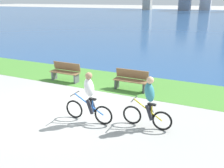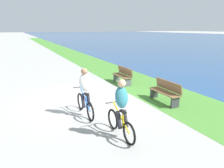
% 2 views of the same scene
% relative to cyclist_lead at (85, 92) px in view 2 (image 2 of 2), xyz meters
% --- Properties ---
extents(ground_plane, '(300.00, 300.00, 0.00)m').
position_rel_cyclist_lead_xyz_m(ground_plane, '(-1.48, 0.66, -0.84)').
color(ground_plane, '#9E9E99').
extents(grass_strip_bayside, '(120.00, 2.93, 0.01)m').
position_rel_cyclist_lead_xyz_m(grass_strip_bayside, '(-1.48, 4.07, -0.83)').
color(grass_strip_bayside, '#478433').
rests_on(grass_strip_bayside, ground).
extents(cyclist_lead, '(1.73, 0.52, 1.68)m').
position_rel_cyclist_lead_xyz_m(cyclist_lead, '(0.00, 0.00, 0.00)').
color(cyclist_lead, black).
rests_on(cyclist_lead, ground).
extents(cyclist_trailing, '(1.60, 0.52, 1.66)m').
position_rel_cyclist_lead_xyz_m(cyclist_trailing, '(1.84, 0.42, -0.00)').
color(cyclist_trailing, black).
rests_on(cyclist_trailing, ground).
extents(bench_near_path, '(1.50, 0.47, 0.90)m').
position_rel_cyclist_lead_xyz_m(bench_near_path, '(0.18, 3.35, -0.39)').
color(bench_near_path, brown).
rests_on(bench_near_path, ground).
extents(bench_far_along_path, '(1.50, 0.47, 0.90)m').
position_rel_cyclist_lead_xyz_m(bench_far_along_path, '(-3.17, 3.21, -0.39)').
color(bench_far_along_path, brown).
rests_on(bench_far_along_path, ground).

